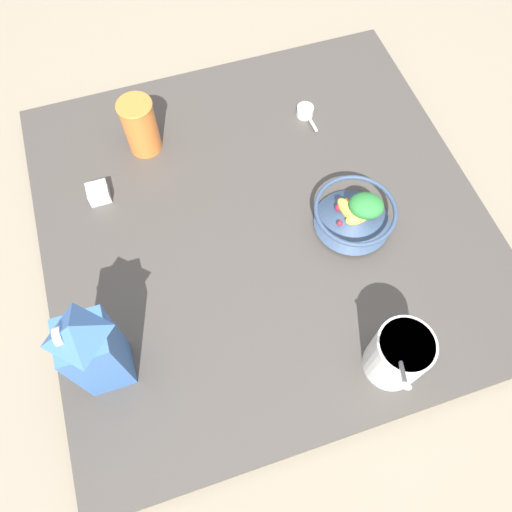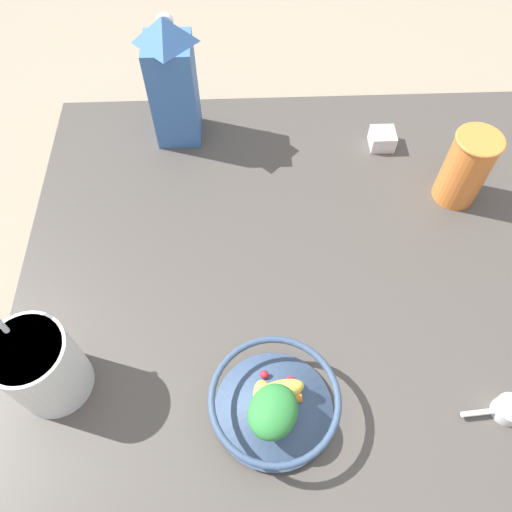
{
  "view_description": "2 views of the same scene",
  "coord_description": "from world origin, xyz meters",
  "px_view_note": "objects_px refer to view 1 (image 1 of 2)",
  "views": [
    {
      "loc": [
        0.56,
        -0.2,
        1.02
      ],
      "look_at": [
        0.12,
        -0.06,
        0.1
      ],
      "focal_mm": 35.0,
      "sensor_mm": 36.0,
      "label": 1
    },
    {
      "loc": [
        0.11,
        0.39,
        0.77
      ],
      "look_at": [
        0.1,
        -0.04,
        0.11
      ],
      "focal_mm": 35.0,
      "sensor_mm": 36.0,
      "label": 2
    }
  ],
  "objects_px": {
    "fruit_bowl": "(355,214)",
    "spice_jar": "(99,193)",
    "yogurt_tub": "(399,354)",
    "milk_carton": "(93,350)",
    "drinking_cup": "(140,125)"
  },
  "relations": [
    {
      "from": "fruit_bowl",
      "to": "spice_jar",
      "type": "relative_size",
      "value": 3.83
    },
    {
      "from": "fruit_bowl",
      "to": "spice_jar",
      "type": "bearing_deg",
      "value": -115.19
    },
    {
      "from": "yogurt_tub",
      "to": "spice_jar",
      "type": "relative_size",
      "value": 5.41
    },
    {
      "from": "fruit_bowl",
      "to": "spice_jar",
      "type": "xyz_separation_m",
      "value": [
        -0.25,
        -0.53,
        -0.03
      ]
    },
    {
      "from": "fruit_bowl",
      "to": "milk_carton",
      "type": "bearing_deg",
      "value": -74.68
    },
    {
      "from": "drinking_cup",
      "to": "spice_jar",
      "type": "bearing_deg",
      "value": -49.55
    },
    {
      "from": "milk_carton",
      "to": "spice_jar",
      "type": "relative_size",
      "value": 5.42
    },
    {
      "from": "spice_jar",
      "to": "yogurt_tub",
      "type": "bearing_deg",
      "value": 39.79
    },
    {
      "from": "milk_carton",
      "to": "drinking_cup",
      "type": "xyz_separation_m",
      "value": [
        -0.53,
        0.19,
        -0.05
      ]
    },
    {
      "from": "yogurt_tub",
      "to": "drinking_cup",
      "type": "xyz_separation_m",
      "value": [
        -0.69,
        -0.34,
        -0.0
      ]
    },
    {
      "from": "fruit_bowl",
      "to": "milk_carton",
      "type": "relative_size",
      "value": 0.71
    },
    {
      "from": "fruit_bowl",
      "to": "drinking_cup",
      "type": "distance_m",
      "value": 0.54
    },
    {
      "from": "drinking_cup",
      "to": "fruit_bowl",
      "type": "bearing_deg",
      "value": 47.4
    },
    {
      "from": "fruit_bowl",
      "to": "milk_carton",
      "type": "xyz_separation_m",
      "value": [
        0.16,
        -0.58,
        0.09
      ]
    },
    {
      "from": "yogurt_tub",
      "to": "spice_jar",
      "type": "bearing_deg",
      "value": -140.21
    }
  ]
}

